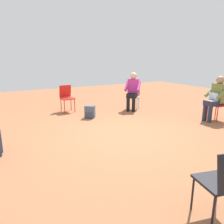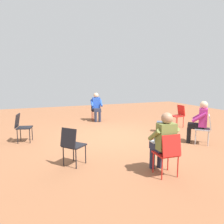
{
  "view_description": "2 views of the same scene",
  "coord_description": "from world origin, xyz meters",
  "px_view_note": "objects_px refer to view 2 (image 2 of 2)",
  "views": [
    {
      "loc": [
        -2.46,
        -3.95,
        1.74
      ],
      "look_at": [
        -0.37,
        -0.15,
        0.64
      ],
      "focal_mm": 35.0,
      "sensor_mm": 36.0,
      "label": 1
    },
    {
      "loc": [
        6.33,
        -2.65,
        1.88
      ],
      "look_at": [
        -0.03,
        -0.07,
        0.81
      ],
      "focal_mm": 35.0,
      "sensor_mm": 36.0,
      "label": 2
    }
  ],
  "objects_px": {
    "chair_west": "(96,109)",
    "chair_southeast": "(72,144)",
    "backpack_near_laptop_user": "(160,127)",
    "chair_south": "(22,126)",
    "chair_northeast": "(205,127)",
    "person_with_laptop": "(163,139)",
    "chair_north": "(179,114)",
    "chair_east": "(168,152)",
    "person_in_magenta": "(199,120)",
    "person_in_blue": "(96,105)"
  },
  "relations": [
    {
      "from": "chair_west",
      "to": "chair_southeast",
      "type": "bearing_deg",
      "value": 74.98
    },
    {
      "from": "backpack_near_laptop_user",
      "to": "chair_south",
      "type": "bearing_deg",
      "value": -95.44
    },
    {
      "from": "chair_south",
      "to": "chair_northeast",
      "type": "xyz_separation_m",
      "value": [
        2.18,
        4.85,
        0.0
      ]
    },
    {
      "from": "chair_northeast",
      "to": "chair_southeast",
      "type": "relative_size",
      "value": 1.0
    },
    {
      "from": "person_with_laptop",
      "to": "chair_southeast",
      "type": "bearing_deg",
      "value": 151.07
    },
    {
      "from": "chair_north",
      "to": "backpack_near_laptop_user",
      "type": "distance_m",
      "value": 1.19
    },
    {
      "from": "chair_east",
      "to": "person_in_magenta",
      "type": "bearing_deg",
      "value": 38.3
    },
    {
      "from": "person_in_magenta",
      "to": "chair_east",
      "type": "bearing_deg",
      "value": 169.16
    },
    {
      "from": "chair_east",
      "to": "backpack_near_laptop_user",
      "type": "height_order",
      "value": "chair_east"
    },
    {
      "from": "chair_east",
      "to": "chair_southeast",
      "type": "relative_size",
      "value": 1.0
    },
    {
      "from": "person_with_laptop",
      "to": "chair_south",
      "type": "bearing_deg",
      "value": 131.74
    },
    {
      "from": "chair_north",
      "to": "person_with_laptop",
      "type": "bearing_deg",
      "value": 135.44
    },
    {
      "from": "chair_west",
      "to": "backpack_near_laptop_user",
      "type": "relative_size",
      "value": 2.36
    },
    {
      "from": "chair_northeast",
      "to": "person_in_magenta",
      "type": "relative_size",
      "value": 0.69
    },
    {
      "from": "chair_west",
      "to": "person_in_magenta",
      "type": "distance_m",
      "value": 4.8
    },
    {
      "from": "person_in_magenta",
      "to": "backpack_near_laptop_user",
      "type": "relative_size",
      "value": 3.44
    },
    {
      "from": "chair_west",
      "to": "chair_southeast",
      "type": "height_order",
      "value": "same"
    },
    {
      "from": "chair_west",
      "to": "person_in_magenta",
      "type": "bearing_deg",
      "value": 118.71
    },
    {
      "from": "chair_west",
      "to": "chair_south",
      "type": "bearing_deg",
      "value": 46.94
    },
    {
      "from": "chair_north",
      "to": "person_with_laptop",
      "type": "height_order",
      "value": "person_with_laptop"
    },
    {
      "from": "chair_north",
      "to": "person_in_blue",
      "type": "height_order",
      "value": "person_in_blue"
    },
    {
      "from": "chair_east",
      "to": "chair_north",
      "type": "bearing_deg",
      "value": 52.76
    },
    {
      "from": "chair_northeast",
      "to": "person_in_blue",
      "type": "xyz_separation_m",
      "value": [
        -4.46,
        -1.8,
        0.2
      ]
    },
    {
      "from": "chair_north",
      "to": "chair_northeast",
      "type": "bearing_deg",
      "value": 158.32
    },
    {
      "from": "chair_west",
      "to": "chair_east",
      "type": "bearing_deg",
      "value": 93.72
    },
    {
      "from": "chair_northeast",
      "to": "chair_southeast",
      "type": "distance_m",
      "value": 3.85
    },
    {
      "from": "person_with_laptop",
      "to": "person_in_blue",
      "type": "distance_m",
      "value": 5.65
    },
    {
      "from": "chair_west",
      "to": "chair_northeast",
      "type": "distance_m",
      "value": 4.95
    },
    {
      "from": "chair_southeast",
      "to": "person_with_laptop",
      "type": "distance_m",
      "value": 1.9
    },
    {
      "from": "chair_east",
      "to": "chair_south",
      "type": "bearing_deg",
      "value": 130.26
    },
    {
      "from": "person_with_laptop",
      "to": "person_in_blue",
      "type": "xyz_separation_m",
      "value": [
        -5.64,
        0.46,
        0.0
      ]
    },
    {
      "from": "chair_south",
      "to": "chair_east",
      "type": "bearing_deg",
      "value": 49.68
    },
    {
      "from": "chair_southeast",
      "to": "person_with_laptop",
      "type": "bearing_deg",
      "value": 17.73
    },
    {
      "from": "chair_southeast",
      "to": "chair_south",
      "type": "bearing_deg",
      "value": 164.06
    },
    {
      "from": "person_in_magenta",
      "to": "person_with_laptop",
      "type": "bearing_deg",
      "value": 166.11
    },
    {
      "from": "chair_east",
      "to": "backpack_near_laptop_user",
      "type": "relative_size",
      "value": 2.36
    },
    {
      "from": "chair_south",
      "to": "backpack_near_laptop_user",
      "type": "bearing_deg",
      "value": 98.12
    },
    {
      "from": "chair_east",
      "to": "chair_north",
      "type": "distance_m",
      "value": 4.59
    },
    {
      "from": "person_with_laptop",
      "to": "chair_west",
      "type": "bearing_deg",
      "value": 89.33
    },
    {
      "from": "chair_north",
      "to": "chair_west",
      "type": "bearing_deg",
      "value": 43.16
    },
    {
      "from": "chair_west",
      "to": "chair_southeast",
      "type": "xyz_separation_m",
      "value": [
        4.77,
        -2.07,
        0.0
      ]
    },
    {
      "from": "chair_northeast",
      "to": "chair_north",
      "type": "bearing_deg",
      "value": 25.17
    },
    {
      "from": "chair_west",
      "to": "person_in_blue",
      "type": "bearing_deg",
      "value": 90.0
    },
    {
      "from": "chair_northeast",
      "to": "chair_west",
      "type": "bearing_deg",
      "value": 66.01
    },
    {
      "from": "chair_north",
      "to": "backpack_near_laptop_user",
      "type": "height_order",
      "value": "chair_north"
    },
    {
      "from": "chair_east",
      "to": "person_in_blue",
      "type": "xyz_separation_m",
      "value": [
        -5.81,
        0.47,
        0.2
      ]
    },
    {
      "from": "chair_northeast",
      "to": "person_in_blue",
      "type": "distance_m",
      "value": 4.81
    },
    {
      "from": "chair_west",
      "to": "person_with_laptop",
      "type": "relative_size",
      "value": 0.69
    },
    {
      "from": "chair_north",
      "to": "person_in_magenta",
      "type": "relative_size",
      "value": 0.69
    },
    {
      "from": "person_in_magenta",
      "to": "person_in_blue",
      "type": "bearing_deg",
      "value": 66.18
    }
  ]
}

